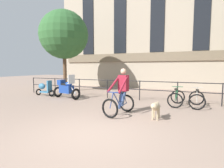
% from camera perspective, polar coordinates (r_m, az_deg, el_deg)
% --- Properties ---
extents(ground_plane, '(60.00, 60.00, 0.00)m').
position_cam_1_polar(ground_plane, '(4.71, -7.13, -16.17)').
color(ground_plane, gray).
extents(canal_railing, '(15.05, 0.05, 1.05)m').
position_cam_1_polar(canal_railing, '(9.31, 9.03, -0.99)').
color(canal_railing, black).
rests_on(canal_railing, ground_plane).
extents(building_facade, '(18.00, 0.72, 11.06)m').
position_cam_1_polar(building_facade, '(15.41, 14.79, 19.36)').
color(building_facade, gray).
rests_on(building_facade, ground_plane).
extents(cyclist_with_bike, '(0.92, 1.29, 1.70)m').
position_cam_1_polar(cyclist_with_bike, '(6.49, 2.91, -3.18)').
color(cyclist_with_bike, black).
rests_on(cyclist_with_bike, ground_plane).
extents(dog, '(0.25, 0.90, 0.61)m').
position_cam_1_polar(dog, '(6.00, 14.03, -7.32)').
color(dog, tan).
rests_on(dog, ground_plane).
extents(parked_motorcycle, '(1.74, 0.98, 1.35)m').
position_cam_1_polar(parked_motorcycle, '(10.14, -14.71, -1.42)').
color(parked_motorcycle, black).
rests_on(parked_motorcycle, ground_plane).
extents(parked_bicycle_near_lamp, '(0.72, 1.15, 0.86)m').
position_cam_1_polar(parked_bicycle_near_lamp, '(8.45, 20.28, -4.30)').
color(parked_bicycle_near_lamp, black).
rests_on(parked_bicycle_near_lamp, ground_plane).
extents(parked_bicycle_mid_left, '(0.70, 1.13, 0.86)m').
position_cam_1_polar(parked_bicycle_mid_left, '(8.46, 25.94, -4.50)').
color(parked_bicycle_mid_left, black).
rests_on(parked_bicycle_mid_left, ground_plane).
extents(parked_scooter, '(1.32, 0.56, 0.96)m').
position_cam_1_polar(parked_scooter, '(11.52, -21.22, -1.33)').
color(parked_scooter, black).
rests_on(parked_scooter, ground_plane).
extents(tree_canalside_left, '(3.45, 3.45, 5.81)m').
position_cam_1_polar(tree_canalside_left, '(13.43, -15.40, 15.20)').
color(tree_canalside_left, brown).
rests_on(tree_canalside_left, ground_plane).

